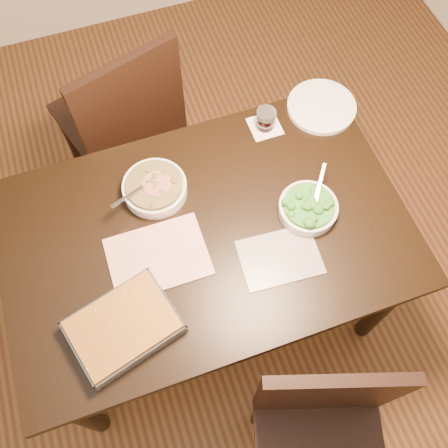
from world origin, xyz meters
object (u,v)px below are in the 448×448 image
stew_bowl (155,188)px  baking_dish (124,327)px  chair_near (322,438)px  broccoli_bowl (308,208)px  table (206,243)px  wine_tumbler (266,119)px  chair_far (124,118)px  dinner_plate (322,107)px

stew_bowl → baking_dish: (-0.23, -0.45, -0.00)m
chair_near → baking_dish: bearing=153.2°
stew_bowl → broccoli_bowl: (0.48, -0.25, -0.00)m
stew_bowl → chair_near: 1.01m
table → chair_near: (0.15, -0.73, -0.14)m
table → baking_dish: 0.44m
wine_tumbler → chair_near: 1.14m
stew_bowl → wine_tumbler: stew_bowl is taller
broccoli_bowl → chair_near: chair_near is taller
chair_near → chair_far: 1.50m
broccoli_bowl → wine_tumbler: size_ratio=2.57×
stew_bowl → dinner_plate: 0.73m
table → broccoli_bowl: bearing=-7.1°
dinner_plate → table: bearing=-149.0°
baking_dish → dinner_plate: size_ratio=1.38×
table → chair_near: 0.76m
broccoli_bowl → baking_dish: bearing=-164.6°
stew_bowl → chair_near: bearing=-74.0°
dinner_plate → chair_far: bearing=153.1°
wine_tumbler → dinner_plate: bearing=2.4°
broccoli_bowl → chair_far: bearing=122.8°
baking_dish → chair_far: 1.02m
broccoli_bowl → table: bearing=172.9°
broccoli_bowl → wine_tumbler: wine_tumbler is taller
table → chair_near: bearing=-78.3°
stew_bowl → dinner_plate: bearing=11.9°
dinner_plate → chair_near: chair_near is taller
baking_dish → chair_near: (0.50, -0.49, -0.26)m
chair_near → dinner_plate: bearing=85.7°
baking_dish → wine_tumbler: wine_tumbler is taller
baking_dish → chair_near: bearing=-60.1°
stew_bowl → chair_far: (-0.02, 0.53, -0.23)m
chair_near → stew_bowl: bearing=124.0°
dinner_plate → chair_far: (-0.74, 0.38, -0.21)m
dinner_plate → chair_far: 0.86m
stew_bowl → dinner_plate: (0.72, 0.15, -0.02)m
chair_far → table: bearing=83.4°
table → dinner_plate: dinner_plate is taller
stew_bowl → baking_dish: bearing=-116.9°
table → stew_bowl: stew_bowl is taller
chair_near → chair_far: size_ratio=0.94×
wine_tumbler → broccoli_bowl: bearing=-89.5°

